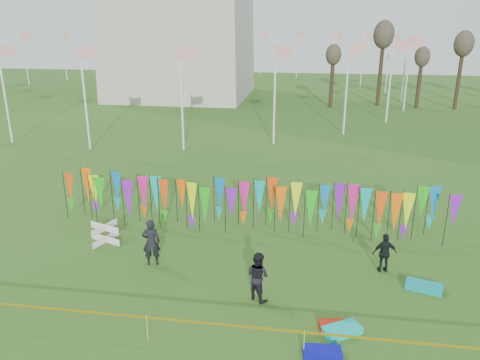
# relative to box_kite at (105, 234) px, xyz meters

# --- Properties ---
(ground) EXTENTS (160.00, 160.00, 0.00)m
(ground) POSITION_rel_box_kite_xyz_m (5.94, -4.72, -0.46)
(ground) COLOR #285317
(ground) RESTS_ON ground
(flagpole_ring) EXTENTS (57.40, 56.16, 8.00)m
(flagpole_ring) POSITION_rel_box_kite_xyz_m (-8.06, 43.28, 3.54)
(flagpole_ring) COLOR silver
(flagpole_ring) RESTS_ON ground
(banner_row) EXTENTS (18.64, 0.64, 2.42)m
(banner_row) POSITION_rel_box_kite_xyz_m (6.22, 2.30, 1.08)
(banner_row) COLOR black
(banner_row) RESTS_ON ground
(caution_tape_near) EXTENTS (26.00, 0.02, 0.90)m
(caution_tape_near) POSITION_rel_box_kite_xyz_m (5.72, -6.20, 0.32)
(caution_tape_near) COLOR #E2BA04
(caution_tape_near) RESTS_ON ground
(box_kite) EXTENTS (0.82, 0.82, 0.91)m
(box_kite) POSITION_rel_box_kite_xyz_m (0.00, 0.00, 0.00)
(box_kite) COLOR red
(box_kite) RESTS_ON ground
(person_left) EXTENTS (0.83, 0.69, 1.97)m
(person_left) POSITION_rel_box_kite_xyz_m (2.69, -1.54, 0.53)
(person_left) COLOR black
(person_left) RESTS_ON ground
(person_mid) EXTENTS (1.03, 0.95, 1.81)m
(person_mid) POSITION_rel_box_kite_xyz_m (7.24, -3.39, 0.45)
(person_mid) COLOR black
(person_mid) RESTS_ON ground
(person_right) EXTENTS (1.02, 0.69, 1.61)m
(person_right) POSITION_rel_box_kite_xyz_m (11.95, -0.73, 0.35)
(person_right) COLOR black
(person_right) RESTS_ON ground
(kite_bag_turquoise) EXTENTS (1.35, 1.15, 0.24)m
(kite_bag_turquoise) POSITION_rel_box_kite_xyz_m (10.12, -4.97, -0.34)
(kite_bag_turquoise) COLOR #0DCCBD
(kite_bag_turquoise) RESTS_ON ground
(kite_bag_blue) EXTENTS (1.18, 0.69, 0.24)m
(kite_bag_blue) POSITION_rel_box_kite_xyz_m (9.50, -6.17, -0.34)
(kite_bag_blue) COLOR #0A0DB0
(kite_bag_blue) RESTS_ON ground
(kite_bag_red) EXTENTS (1.24, 0.69, 0.21)m
(kite_bag_red) POSITION_rel_box_kite_xyz_m (10.00, -4.76, -0.35)
(kite_bag_red) COLOR red
(kite_bag_red) RESTS_ON ground
(kite_bag_teal) EXTENTS (1.41, 0.98, 0.25)m
(kite_bag_teal) POSITION_rel_box_kite_xyz_m (13.26, -1.89, -0.33)
(kite_bag_teal) COLOR #0C9EAA
(kite_bag_teal) RESTS_ON ground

